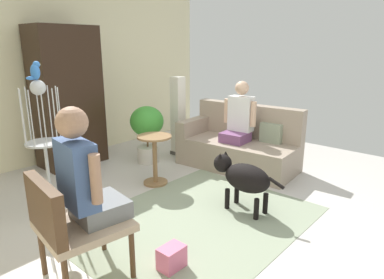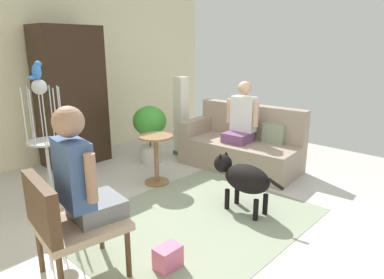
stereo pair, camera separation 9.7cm
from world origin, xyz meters
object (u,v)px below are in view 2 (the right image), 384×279
person_on_couch (242,117)px  bird_cage_stand (47,149)px  potted_plant (150,127)px  parrot (37,71)px  round_end_table (156,156)px  armoire_cabinet (71,97)px  armchair (65,219)px  column_lamp (181,117)px  person_on_armchair (80,175)px  handbag (168,257)px  dog (243,177)px  couch (240,146)px

person_on_couch → bird_cage_stand: bird_cage_stand is taller
potted_plant → parrot: bearing=-166.6°
round_end_table → armoire_cabinet: armoire_cabinet is taller
armchair → person_on_couch: person_on_couch is taller
person_on_couch → column_lamp: 1.13m
person_on_armchair → round_end_table: (1.62, 1.00, -0.46)m
person_on_couch → armoire_cabinet: (-1.55, 2.04, 0.26)m
person_on_armchair → handbag: 0.99m
column_lamp → armoire_cabinet: 1.74m
bird_cage_stand → armoire_cabinet: size_ratio=0.70×
person_on_couch → person_on_armchair: bearing=-169.4°
bird_cage_stand → armchair: bearing=-110.2°
dog → column_lamp: bearing=62.8°
couch → bird_cage_stand: bird_cage_stand is taller
armchair → couch: bearing=10.2°
bird_cage_stand → person_on_armchair: bearing=-104.1°
couch → round_end_table: bearing=161.9°
parrot → handbag: bearing=-84.5°
handbag → bird_cage_stand: bearing=95.3°
armchair → round_end_table: size_ratio=1.33×
round_end_table → couch: bearing=-18.1°
person_on_couch → handbag: 2.68m
person_on_armchair → potted_plant: size_ratio=1.01×
parrot → handbag: (0.17, -1.72, -1.44)m
person_on_couch → potted_plant: person_on_couch is taller
person_on_couch → parrot: (-2.57, 0.75, 0.77)m
potted_plant → person_on_couch: bearing=-57.2°
person_on_couch → potted_plant: bearing=122.8°
parrot → armoire_cabinet: armoire_cabinet is taller
armchair → parrot: 1.68m
parrot → person_on_armchair: bearing=-103.9°
armoire_cabinet → potted_plant: bearing=-47.6°
bird_cage_stand → person_on_couch: bearing=-16.2°
person_on_armchair → dog: bearing=-9.2°
person_on_armchair → potted_plant: bearing=38.9°
bird_cage_stand → armoire_cabinet: armoire_cabinet is taller
dog → bird_cage_stand: (-1.43, 1.57, 0.32)m
potted_plant → round_end_table: bearing=-125.2°
parrot → armoire_cabinet: (1.02, 1.30, -0.51)m
potted_plant → dog: bearing=-100.6°
parrot → handbag: size_ratio=0.85×
person_on_armchair → bird_cage_stand: bird_cage_stand is taller
couch → person_on_armchair: bearing=-168.9°
person_on_couch → dog: 1.45m
couch → potted_plant: size_ratio=2.00×
parrot → potted_plant: size_ratio=0.21×
bird_cage_stand → column_lamp: (2.43, 0.37, -0.07)m
person_on_armchair → column_lamp: person_on_armchair is taller
armoire_cabinet → parrot: bearing=-128.2°
dog → armoire_cabinet: size_ratio=0.43×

